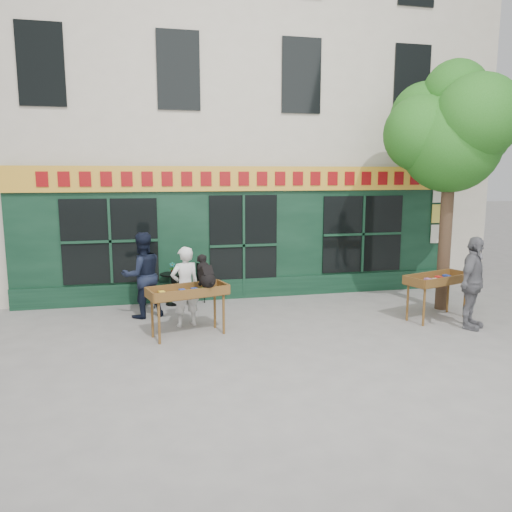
% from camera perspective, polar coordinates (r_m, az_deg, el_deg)
% --- Properties ---
extents(ground, '(80.00, 80.00, 0.00)m').
position_cam_1_polar(ground, '(10.55, 1.09, -7.82)').
color(ground, slate).
rests_on(ground, ground).
extents(building, '(14.00, 7.26, 10.00)m').
position_cam_1_polar(building, '(16.04, -4.15, 16.01)').
color(building, beige).
rests_on(building, ground).
extents(street_tree, '(3.05, 2.90, 5.60)m').
position_cam_1_polar(street_tree, '(12.22, 21.48, 13.39)').
color(street_tree, '#382619').
rests_on(street_tree, ground).
extents(book_cart_center, '(1.61, 0.99, 0.99)m').
position_cam_1_polar(book_cart_center, '(9.72, -7.79, -4.38)').
color(book_cart_center, brown).
rests_on(book_cart_center, ground).
extents(dog, '(0.48, 0.67, 0.60)m').
position_cam_1_polar(dog, '(9.60, -5.75, -1.65)').
color(dog, black).
rests_on(dog, book_cart_center).
extents(woman, '(0.69, 0.54, 1.66)m').
position_cam_1_polar(woman, '(10.35, -8.11, -3.49)').
color(woman, silver).
rests_on(woman, ground).
extents(book_cart_right, '(1.62, 1.05, 0.99)m').
position_cam_1_polar(book_cart_right, '(11.43, 20.05, -2.78)').
color(book_cart_right, brown).
rests_on(book_cart_right, ground).
extents(man_right, '(1.15, 1.04, 1.89)m').
position_cam_1_polar(man_right, '(10.97, 23.51, -2.85)').
color(man_right, slate).
rests_on(man_right, ground).
extents(bistro_table, '(0.60, 0.60, 0.76)m').
position_cam_1_polar(bistro_table, '(12.12, -9.49, -3.01)').
color(bistro_table, black).
rests_on(bistro_table, ground).
extents(bistro_chair_left, '(0.45, 0.45, 0.95)m').
position_cam_1_polar(bistro_chair_left, '(12.03, -12.49, -3.13)').
color(bistro_chair_left, black).
rests_on(bistro_chair_left, ground).
extents(bistro_chair_right, '(0.49, 0.49, 0.95)m').
position_cam_1_polar(bistro_chair_right, '(12.26, -6.58, -2.73)').
color(bistro_chair_right, black).
rests_on(bistro_chair_right, ground).
extents(potted_plant, '(0.14, 0.10, 0.27)m').
position_cam_1_polar(potted_plant, '(12.05, -9.53, -1.35)').
color(potted_plant, gray).
rests_on(potted_plant, bistro_table).
extents(man_left, '(1.09, 0.97, 1.88)m').
position_cam_1_polar(man_left, '(11.15, -12.87, -2.14)').
color(man_left, black).
rests_on(man_left, ground).
extents(chalkboard, '(0.57, 0.23, 0.79)m').
position_cam_1_polar(chalkboard, '(12.31, -8.59, -3.49)').
color(chalkboard, black).
rests_on(chalkboard, ground).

